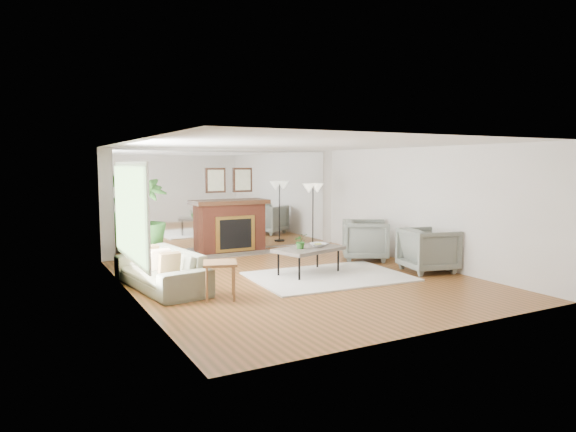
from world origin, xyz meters
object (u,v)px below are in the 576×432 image
armchair_back (366,240)px  floor_lamp (313,194)px  fireplace (232,225)px  armchair_front (428,250)px  sofa (161,269)px  potted_ficus (144,219)px  side_table (220,268)px  coffee_table (309,250)px

armchair_back → floor_lamp: 1.91m
fireplace → armchair_front: bearing=-56.4°
sofa → potted_ficus: 1.88m
fireplace → floor_lamp: size_ratio=1.23×
sofa → armchair_back: armchair_back is taller
fireplace → floor_lamp: fireplace is taller
side_table → sofa: bearing=119.6°
sofa → armchair_front: bearing=69.2°
coffee_table → floor_lamp: bearing=57.5°
armchair_front → side_table: size_ratio=1.44×
sofa → potted_ficus: potted_ficus is taller
fireplace → potted_ficus: bearing=-155.9°
potted_ficus → armchair_back: bearing=-15.2°
floor_lamp → sofa: bearing=-154.2°
armchair_back → coffee_table: bearing=142.9°
fireplace → coffee_table: (0.35, -3.05, -0.17)m
armchair_back → floor_lamp: bearing=46.4°
fireplace → coffee_table: 3.07m
armchair_front → sofa: bearing=89.1°
side_table → potted_ficus: (-0.54, 2.88, 0.54)m
armchair_front → floor_lamp: floor_lamp is taller
sofa → floor_lamp: floor_lamp is taller
sofa → potted_ficus: bearing=168.3°
floor_lamp → armchair_back: bearing=-75.0°
sofa → floor_lamp: bearing=107.7°
armchair_front → armchair_back: bearing=23.4°
armchair_front → potted_ficus: 5.75m
side_table → floor_lamp: 4.95m
potted_ficus → side_table: bearing=-79.3°
fireplace → sofa: (-2.45, -2.79, -0.33)m
floor_lamp → side_table: bearing=-138.5°
fireplace → side_table: size_ratio=3.07×
fireplace → potted_ficus: (-2.34, -1.05, 0.38)m
fireplace → side_table: (-1.80, -3.93, -0.16)m
armchair_front → potted_ficus: (-4.94, 2.87, 0.60)m
coffee_table → side_table: side_table is taller
fireplace → potted_ficus: fireplace is taller
sofa → side_table: size_ratio=3.40×
fireplace → armchair_front: fireplace is taller
coffee_table → side_table: bearing=-157.8°
potted_ficus → floor_lamp: bearing=4.6°
fireplace → armchair_back: (2.27, -2.30, -0.21)m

